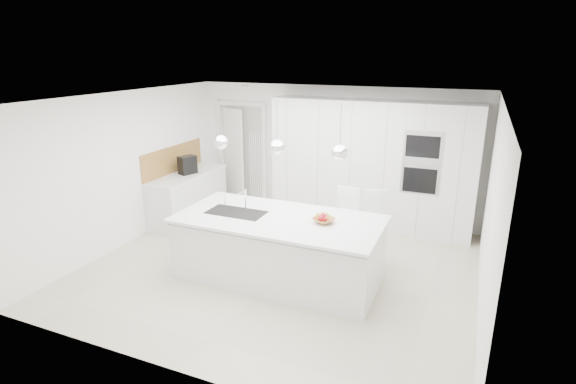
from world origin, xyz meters
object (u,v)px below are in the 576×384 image
at_px(espresso_machine, 187,165).
at_px(bar_stool_right, 371,228).
at_px(fruit_bowl, 324,220).
at_px(bar_stool_left, 345,226).
at_px(island_base, 278,250).

xyz_separation_m(espresso_machine, bar_stool_right, (3.62, -0.50, -0.51)).
relative_size(fruit_bowl, bar_stool_left, 0.25).
relative_size(island_base, bar_stool_left, 2.46).
bearing_deg(fruit_bowl, bar_stool_right, 63.21).
distance_m(espresso_machine, bar_stool_right, 3.69).
height_order(island_base, bar_stool_right, bar_stool_right).
bearing_deg(bar_stool_right, island_base, -155.01).
xyz_separation_m(fruit_bowl, bar_stool_left, (0.08, 0.80, -0.37)).
xyz_separation_m(espresso_machine, bar_stool_left, (3.24, -0.61, -0.50)).
bearing_deg(bar_stool_right, bar_stool_left, 177.83).
height_order(fruit_bowl, espresso_machine, espresso_machine).
height_order(espresso_machine, bar_stool_right, espresso_machine).
height_order(island_base, bar_stool_left, bar_stool_left).
bearing_deg(espresso_machine, bar_stool_left, 9.66).
distance_m(island_base, fruit_bowl, 0.81).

